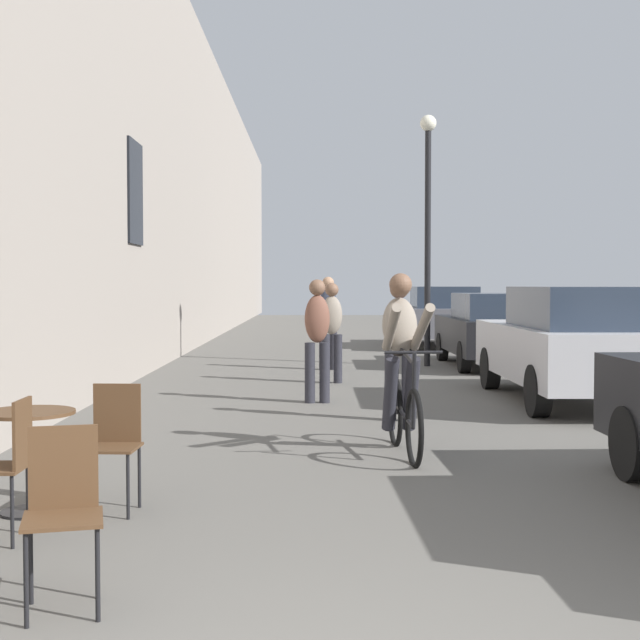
% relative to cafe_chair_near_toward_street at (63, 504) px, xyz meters
% --- Properties ---
extents(building_facade_left, '(0.54, 68.00, 8.41)m').
position_rel_cafe_chair_near_toward_street_xyz_m(building_facade_left, '(-1.98, 12.41, 3.69)').
color(building_facade_left, gray).
rests_on(building_facade_left, ground_plane).
extents(cafe_chair_near_toward_street, '(0.46, 0.46, 0.89)m').
position_rel_cafe_chair_near_toward_street_xyz_m(cafe_chair_near_toward_street, '(0.00, 0.00, 0.00)').
color(cafe_chair_near_toward_street, black).
rests_on(cafe_chair_near_toward_street, ground_plane).
extents(cafe_table_mid, '(0.64, 0.64, 0.72)m').
position_rel_cafe_chair_near_toward_street_xyz_m(cafe_table_mid, '(-0.75, 1.82, 0.00)').
color(cafe_table_mid, black).
rests_on(cafe_table_mid, ground_plane).
extents(cafe_chair_mid_toward_street, '(0.40, 0.40, 0.89)m').
position_rel_cafe_chair_near_toward_street_xyz_m(cafe_chair_mid_toward_street, '(-0.18, 1.89, 0.00)').
color(cafe_chair_mid_toward_street, black).
rests_on(cafe_chair_mid_toward_street, ground_plane).
extents(cafe_chair_mid_toward_wall, '(0.39, 0.39, 0.89)m').
position_rel_cafe_chair_near_toward_street_xyz_m(cafe_chair_mid_toward_wall, '(-0.67, 1.14, 0.00)').
color(cafe_chair_mid_toward_wall, black).
rests_on(cafe_chair_mid_toward_wall, ground_plane).
extents(cyclist_on_bicycle, '(0.52, 1.76, 1.74)m').
position_rel_cafe_chair_near_toward_street_xyz_m(cyclist_on_bicycle, '(2.08, 4.07, 0.29)').
color(cyclist_on_bicycle, black).
rests_on(cyclist_on_bicycle, ground_plane).
extents(pedestrian_near, '(0.38, 0.30, 1.66)m').
position_rel_cafe_chair_near_toward_street_xyz_m(pedestrian_near, '(2.24, 6.02, 0.41)').
color(pedestrian_near, '#26262D').
rests_on(pedestrian_near, ground_plane).
extents(pedestrian_mid, '(0.35, 0.26, 1.67)m').
position_rel_cafe_chair_near_toward_street_xyz_m(pedestrian_mid, '(1.29, 7.62, 0.42)').
color(pedestrian_mid, '#26262D').
rests_on(pedestrian_mid, ground_plane).
extents(pedestrian_far, '(0.36, 0.27, 1.63)m').
position_rel_cafe_chair_near_toward_street_xyz_m(pedestrian_far, '(1.53, 10.04, 0.40)').
color(pedestrian_far, '#26262D').
rests_on(pedestrian_far, ground_plane).
extents(pedestrian_furthest, '(0.35, 0.25, 1.75)m').
position_rel_cafe_chair_near_toward_street_xyz_m(pedestrian_furthest, '(1.51, 12.30, 0.47)').
color(pedestrian_furthest, '#26262D').
rests_on(pedestrian_furthest, ground_plane).
extents(street_lamp, '(0.32, 0.32, 4.90)m').
position_rel_cafe_chair_near_toward_street_xyz_m(street_lamp, '(3.47, 13.04, 2.59)').
color(street_lamp, black).
rests_on(street_lamp, ground_plane).
extents(parked_car_second, '(1.87, 4.42, 1.57)m').
position_rel_cafe_chair_near_toward_street_xyz_m(parked_car_second, '(4.78, 7.62, 0.30)').
color(parked_car_second, '#B7B7BC').
rests_on(parked_car_second, ground_plane).
extents(parked_car_third, '(1.72, 4.04, 1.44)m').
position_rel_cafe_chair_near_toward_street_xyz_m(parked_car_third, '(4.72, 12.89, 0.23)').
color(parked_car_third, black).
rests_on(parked_car_third, ground_plane).
extents(parked_car_fourth, '(1.97, 4.42, 1.55)m').
position_rel_cafe_chair_near_toward_street_xyz_m(parked_car_fourth, '(4.54, 18.49, 0.29)').
color(parked_car_fourth, '#595960').
rests_on(parked_car_fourth, ground_plane).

